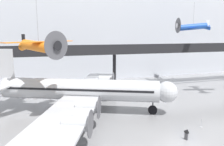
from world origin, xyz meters
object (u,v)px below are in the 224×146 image
(airliner_silver_main, at_px, (79,90))
(stanchion_barrier, at_px, (201,125))
(suspended_plane_orange_highwing, at_px, (39,46))
(suspended_plane_blue_trainer, at_px, (193,27))
(info_sign_pedestal, at_px, (186,136))

(airliner_silver_main, relative_size, stanchion_barrier, 29.74)
(airliner_silver_main, height_order, suspended_plane_orange_highwing, suspended_plane_orange_highwing)
(airliner_silver_main, height_order, stanchion_barrier, airliner_silver_main)
(suspended_plane_orange_highwing, relative_size, suspended_plane_blue_trainer, 1.05)
(suspended_plane_orange_highwing, xyz_separation_m, suspended_plane_blue_trainer, (32.19, 11.68, 3.09))
(suspended_plane_blue_trainer, relative_size, stanchion_barrier, 8.64)
(suspended_plane_blue_trainer, bearing_deg, info_sign_pedestal, 65.37)
(airliner_silver_main, distance_m, suspended_plane_blue_trainer, 30.49)
(airliner_silver_main, height_order, suspended_plane_blue_trainer, suspended_plane_blue_trainer)
(stanchion_barrier, xyz_separation_m, info_sign_pedestal, (-3.79, -2.28, 0.13))
(suspended_plane_orange_highwing, distance_m, suspended_plane_blue_trainer, 34.39)
(airliner_silver_main, relative_size, info_sign_pedestal, 25.83)
(airliner_silver_main, xyz_separation_m, suspended_plane_orange_highwing, (-5.27, -1.16, 6.58))
(stanchion_barrier, bearing_deg, airliner_silver_main, 144.00)
(airliner_silver_main, distance_m, suspended_plane_orange_highwing, 8.51)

